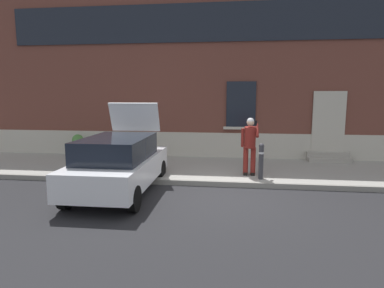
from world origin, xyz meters
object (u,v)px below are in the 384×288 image
at_px(person_on_phone, 250,143).
at_px(planter_olive, 78,145).
at_px(planter_cream, 128,146).
at_px(hatchback_car_white, 119,163).
at_px(bollard_far_left, 146,157).
at_px(bollard_near_person, 261,160).

bearing_deg(person_on_phone, planter_olive, 153.46).
bearing_deg(planter_cream, planter_olive, 177.22).
height_order(hatchback_car_white, person_on_phone, hatchback_car_white).
distance_m(person_on_phone, planter_cream, 5.11).
relative_size(hatchback_car_white, planter_cream, 4.74).
bearing_deg(planter_olive, bollard_far_left, -38.38).
bearing_deg(planter_olive, hatchback_car_white, -52.55).
bearing_deg(planter_olive, person_on_phone, -19.98).
height_order(bollard_near_person, planter_cream, bollard_near_person).
distance_m(hatchback_car_white, bollard_far_left, 1.38).
bearing_deg(bollard_far_left, person_on_phone, 7.00).
bearing_deg(bollard_far_left, planter_olive, 141.62).
bearing_deg(planter_cream, bollard_near_person, -28.89).
bearing_deg(bollard_far_left, bollard_near_person, 0.00).
height_order(person_on_phone, planter_olive, person_on_phone).
distance_m(bollard_far_left, planter_olive, 4.47).
relative_size(bollard_near_person, planter_olive, 1.22).
relative_size(hatchback_car_white, planter_olive, 4.74).
xyz_separation_m(bollard_far_left, planter_olive, (-3.50, 2.77, -0.11)).
bearing_deg(bollard_far_left, hatchback_car_white, -104.97).
height_order(hatchback_car_white, bollard_far_left, hatchback_car_white).
bearing_deg(hatchback_car_white, bollard_far_left, 75.03).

